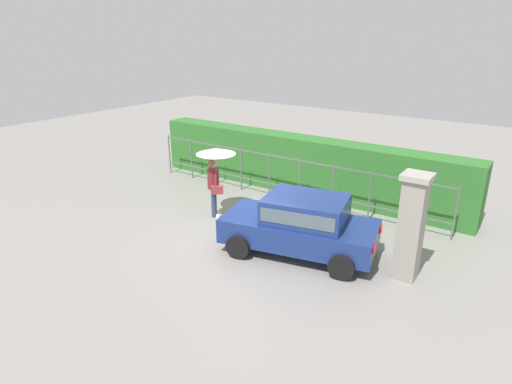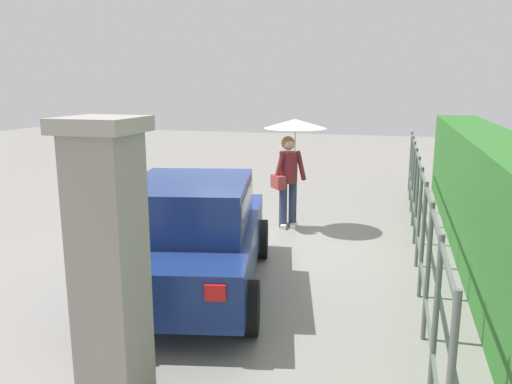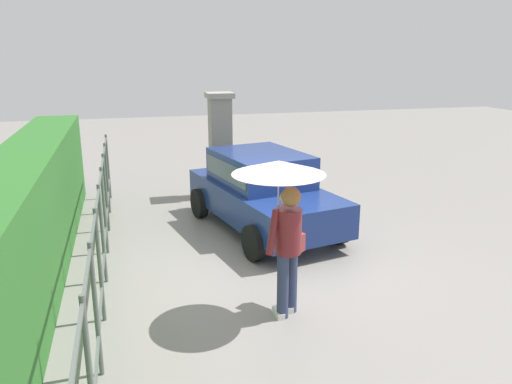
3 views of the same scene
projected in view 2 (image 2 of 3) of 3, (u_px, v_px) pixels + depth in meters
ground_plane at (251, 248)px, 8.38m from camera, size 40.00×40.00×0.00m
car at (192, 230)px, 6.57m from camera, size 3.96×2.46×1.48m
pedestrian at (292, 146)px, 9.30m from camera, size 1.15×1.15×2.05m
gate_pillar at (110, 265)px, 4.06m from camera, size 0.60×0.60×2.42m
fence_section at (418, 204)px, 7.93m from camera, size 10.38×0.05×1.50m
hedge_row at (490, 200)px, 7.63m from camera, size 11.33×0.90×1.90m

